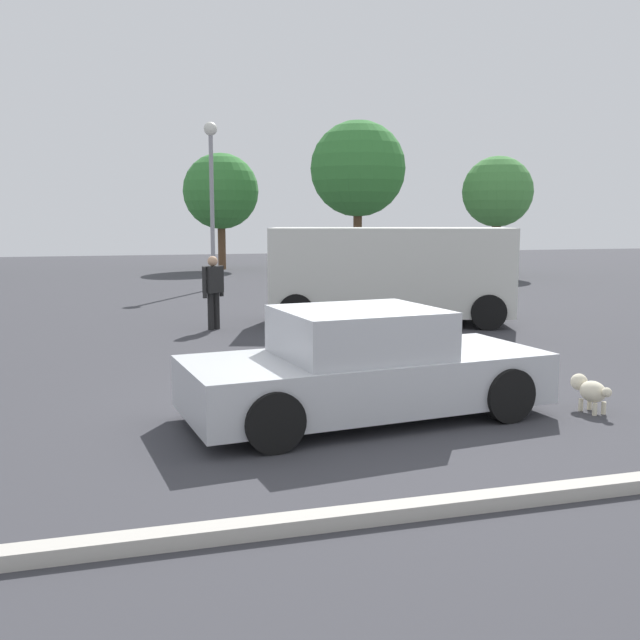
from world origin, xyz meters
name	(u,v)px	position (x,y,z in m)	size (l,w,h in m)	color
ground_plane	(365,419)	(0.00, 0.00, 0.00)	(80.00, 80.00, 0.00)	#38383D
sedan_foreground	(364,368)	(0.02, 0.08, 0.60)	(4.45, 2.23, 1.31)	#B7BABF
dog	(590,390)	(2.77, -0.42, 0.27)	(0.31, 0.63, 0.44)	beige
van_white	(389,272)	(3.14, 7.30, 1.16)	(5.64, 3.51, 2.15)	silver
pedestrian	(213,286)	(-0.79, 7.42, 0.93)	(0.48, 0.43, 1.57)	black
parking_curb	(477,502)	(0.00, -2.75, 0.06)	(8.74, 0.20, 0.12)	#B7B2A8
light_post_near	(211,174)	(0.38, 16.33, 3.80)	(0.44, 0.44, 5.47)	gray
tree_back_left	(221,192)	(2.00, 25.63, 3.58)	(3.47, 3.47, 5.33)	brown
tree_back_right	(358,169)	(7.39, 21.94, 4.45)	(4.09, 4.09, 6.51)	brown
tree_far_right	(498,192)	(12.36, 18.84, 3.41)	(2.87, 2.87, 4.88)	brown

